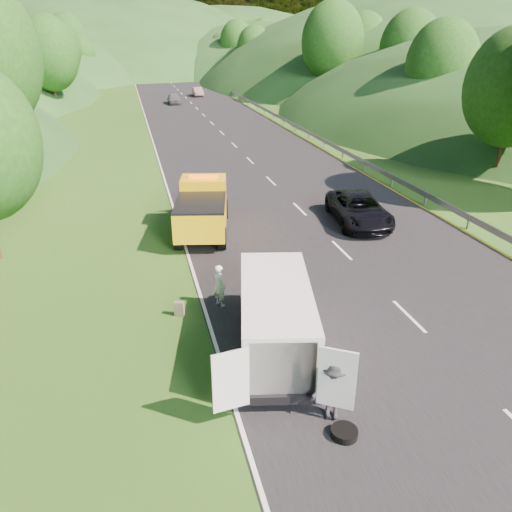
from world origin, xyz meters
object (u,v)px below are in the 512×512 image
object	(u,v)px
spare_tire	(344,436)
passing_suv	(358,223)
child	(257,322)
suitcase	(179,309)
woman	(220,305)
tow_truck	(203,208)
worker	(331,418)
white_van	(276,315)

from	to	relation	value
spare_tire	passing_suv	distance (m)	15.43
child	suitcase	world-z (taller)	child
spare_tire	child	bearing A→B (deg)	97.87
woman	tow_truck	bearing A→B (deg)	-32.85
spare_tire	passing_suv	world-z (taller)	passing_suv
child	passing_suv	size ratio (longest dim) A/B	0.21
worker	spare_tire	size ratio (longest dim) A/B	2.60
suitcase	spare_tire	distance (m)	7.56
worker	passing_suv	xyz separation A→B (m)	(6.79, 13.20, 0.00)
white_van	child	world-z (taller)	white_van
child	tow_truck	bearing A→B (deg)	114.71
suitcase	worker	bearing A→B (deg)	-61.86
white_van	worker	size ratio (longest dim) A/B	3.91
child	passing_suv	bearing A→B (deg)	69.01
white_van	worker	bearing A→B (deg)	-67.31
tow_truck	child	size ratio (longest dim) A/B	5.75
woman	suitcase	bearing A→B (deg)	74.57
woman	passing_suv	bearing A→B (deg)	-80.52
woman	suitcase	size ratio (longest dim) A/B	2.96
white_van	worker	xyz separation A→B (m)	(0.59, -3.25, -1.29)
worker	passing_suv	distance (m)	14.84
white_van	spare_tire	world-z (taller)	white_van
suitcase	passing_suv	world-z (taller)	passing_suv
child	spare_tire	xyz separation A→B (m)	(0.78, -5.67, 0.00)
woman	passing_suv	size ratio (longest dim) A/B	0.30
tow_truck	spare_tire	bearing A→B (deg)	-72.77
woman	worker	world-z (taller)	worker
tow_truck	woman	distance (m)	7.54
woman	passing_suv	distance (m)	10.88
worker	tow_truck	bearing A→B (deg)	108.61
worker	suitcase	xyz separation A→B (m)	(-3.26, 6.10, 0.27)
woman	child	distance (m)	1.79
woman	suitcase	world-z (taller)	woman
white_van	suitcase	distance (m)	4.04
woman	child	world-z (taller)	woman
white_van	woman	distance (m)	3.65
tow_truck	suitcase	xyz separation A→B (m)	(-2.04, -7.77, -1.01)
tow_truck	child	bearing A→B (deg)	-74.59
woman	child	xyz separation A→B (m)	(1.03, -1.47, 0.00)
tow_truck	child	xyz separation A→B (m)	(0.50, -8.88, -1.28)
white_van	woman	size ratio (longest dim) A/B	4.27
worker	suitcase	distance (m)	6.92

